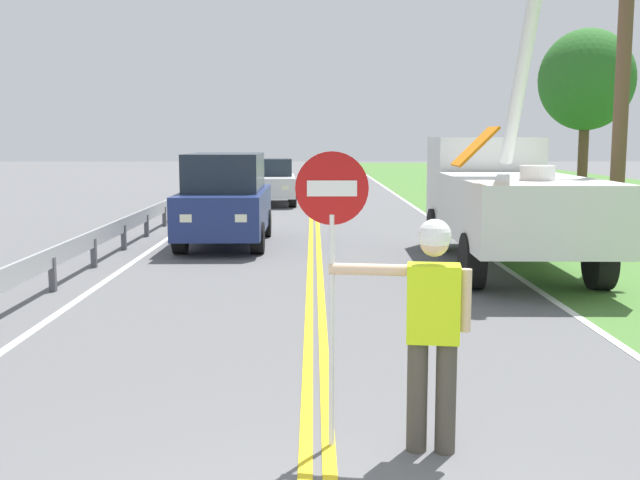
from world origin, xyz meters
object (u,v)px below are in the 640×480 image
object	(u,v)px
stop_sign_paddle	(332,233)
utility_bucket_truck	(503,191)
oncoming_suv_nearest	(226,199)
oncoming_sedan_second	(270,182)
flagger_worker	(432,320)
utility_pole_near	(625,38)
roadside_tree_verge	(586,81)

from	to	relation	value
stop_sign_paddle	utility_bucket_truck	bearing A→B (deg)	68.21
oncoming_suv_nearest	oncoming_sedan_second	xyz separation A→B (m)	(0.39, 10.94, -0.23)
flagger_worker	utility_pole_near	xyz separation A→B (m)	(5.05, 9.10, 3.29)
flagger_worker	utility_pole_near	world-z (taller)	utility_pole_near
flagger_worker	utility_bucket_truck	bearing A→B (deg)	72.79
flagger_worker	roadside_tree_verge	world-z (taller)	roadside_tree_verge
roadside_tree_verge	oncoming_sedan_second	bearing A→B (deg)	159.37
utility_bucket_truck	utility_pole_near	world-z (taller)	utility_pole_near
utility_bucket_truck	roadside_tree_verge	bearing A→B (deg)	62.92
flagger_worker	oncoming_sedan_second	size ratio (longest dim) A/B	0.44
stop_sign_paddle	oncoming_sedan_second	bearing A→B (deg)	94.48
utility_pole_near	roadside_tree_verge	bearing A→B (deg)	74.12
utility_pole_near	oncoming_sedan_second	bearing A→B (deg)	119.20
oncoming_sedan_second	roadside_tree_verge	size ratio (longest dim) A/B	0.71
oncoming_suv_nearest	oncoming_sedan_second	size ratio (longest dim) A/B	1.11
stop_sign_paddle	oncoming_suv_nearest	distance (m)	11.83
flagger_worker	oncoming_sedan_second	xyz separation A→B (m)	(-2.53, 22.66, -0.21)
oncoming_suv_nearest	utility_bucket_truck	bearing A→B (deg)	-26.12
utility_pole_near	roadside_tree_verge	xyz separation A→B (m)	(2.75, 9.67, -0.07)
oncoming_sedan_second	utility_bucket_truck	bearing A→B (deg)	-68.91
flagger_worker	utility_bucket_truck	size ratio (longest dim) A/B	0.27
stop_sign_paddle	utility_bucket_truck	xyz separation A→B (m)	(3.53, 8.82, -0.28)
utility_bucket_truck	oncoming_suv_nearest	xyz separation A→B (m)	(-5.69, 2.79, -0.37)
stop_sign_paddle	oncoming_suv_nearest	xyz separation A→B (m)	(-2.16, 11.61, -0.65)
oncoming_suv_nearest	utility_pole_near	size ratio (longest dim) A/B	0.56
utility_bucket_truck	utility_pole_near	xyz separation A→B (m)	(2.28, 0.17, 2.91)
utility_bucket_truck	utility_pole_near	size ratio (longest dim) A/B	0.83
stop_sign_paddle	oncoming_sedan_second	xyz separation A→B (m)	(-1.77, 22.55, -0.88)
roadside_tree_verge	flagger_worker	bearing A→B (deg)	-112.56
flagger_worker	oncoming_sedan_second	world-z (taller)	flagger_worker
flagger_worker	oncoming_suv_nearest	distance (m)	12.08
utility_bucket_truck	flagger_worker	bearing A→B (deg)	-107.21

